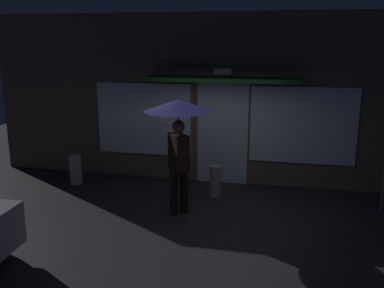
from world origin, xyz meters
The scene contains 5 objects.
ground_plane centered at (0.00, 0.00, 0.00)m, with size 18.00×18.00×0.00m, color #26262B.
building_facade centered at (0.00, 2.34, 1.81)m, with size 10.65×1.00×3.65m.
person_with_umbrella centered at (-0.48, 0.26, 1.68)m, with size 1.19×1.19×2.09m.
sidewalk_bollard centered at (0.01, 1.28, 0.32)m, with size 0.23×0.23×0.64m, color #B2A899.
sidewalk_bollard_2 centered at (-3.11, 1.38, 0.32)m, with size 0.26×0.26×0.65m, color #B2A899.
Camera 1 is at (1.36, -6.80, 3.08)m, focal length 40.10 mm.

